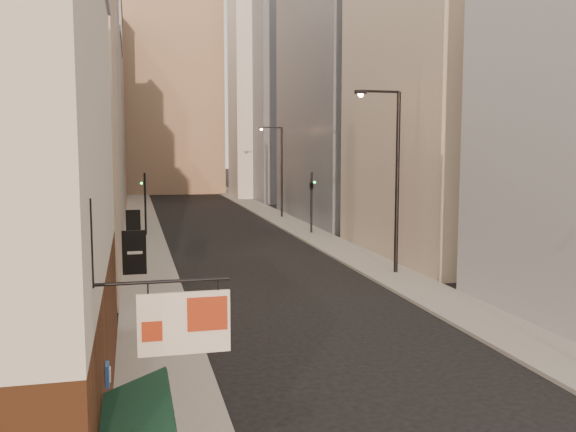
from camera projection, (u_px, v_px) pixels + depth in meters
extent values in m
cube|color=gray|center=(142.00, 219.00, 61.75)|extent=(3.00, 140.00, 0.15)
cube|color=gray|center=(273.00, 215.00, 64.82)|extent=(3.00, 140.00, 0.15)
cylinder|color=black|center=(160.00, 282.00, 10.92)|extent=(2.40, 0.06, 0.06)
cube|color=beige|center=(184.00, 323.00, 11.10)|extent=(1.60, 0.06, 1.10)
cube|color=#972A11|center=(207.00, 313.00, 11.18)|extent=(0.70, 0.10, 0.60)
cube|color=#972A11|center=(152.00, 331.00, 10.98)|extent=(0.35, 0.10, 0.35)
cube|color=black|center=(136.00, 412.00, 11.27)|extent=(1.25, 3.00, 0.52)
cube|color=blue|center=(107.00, 375.00, 14.06)|extent=(0.08, 0.40, 0.50)
cube|color=black|center=(134.00, 252.00, 21.59)|extent=(0.80, 0.08, 1.50)
cube|color=black|center=(133.00, 223.00, 31.27)|extent=(0.70, 0.08, 1.30)
cube|color=tan|center=(33.00, 128.00, 31.58)|extent=(8.00, 12.00, 16.00)
cube|color=#9A9B9F|center=(64.00, 106.00, 46.80)|extent=(8.00, 16.00, 20.00)
cube|color=#A28266|center=(82.00, 131.00, 64.34)|extent=(8.00, 18.00, 17.00)
cube|color=gray|center=(93.00, 107.00, 83.26)|extent=(8.00, 20.00, 24.00)
cube|color=tan|center=(441.00, 100.00, 40.87)|extent=(8.00, 16.00, 20.00)
cube|color=gray|center=(342.00, 82.00, 59.84)|extent=(8.00, 20.00, 26.00)
cube|color=gray|center=(319.00, 12.00, 86.95)|extent=(20.00, 22.00, 50.00)
cube|color=#A28266|center=(172.00, 99.00, 97.21)|extent=(14.00, 14.00, 28.00)
cube|color=silver|center=(261.00, 71.00, 85.95)|extent=(8.00, 8.00, 34.00)
cylinder|color=black|center=(397.00, 185.00, 35.14)|extent=(0.22, 0.22, 10.03)
cylinder|color=black|center=(380.00, 91.00, 34.27)|extent=(2.23, 0.22, 0.13)
cube|color=black|center=(361.00, 92.00, 33.97)|extent=(0.62, 0.27, 0.20)
sphere|color=#FF953F|center=(361.00, 95.00, 33.99)|extent=(0.27, 0.27, 0.27)
cylinder|color=black|center=(282.00, 173.00, 62.39)|extent=(0.20, 0.20, 8.83)
cylinder|color=black|center=(272.00, 127.00, 61.79)|extent=(1.96, 0.36, 0.12)
cube|color=black|center=(261.00, 128.00, 61.68)|extent=(0.56, 0.28, 0.18)
sphere|color=#FF953F|center=(261.00, 129.00, 61.70)|extent=(0.24, 0.24, 0.24)
cylinder|color=black|center=(145.00, 205.00, 50.19)|extent=(0.16, 0.16, 5.00)
imported|color=black|center=(145.00, 183.00, 50.00)|extent=(0.45, 0.45, 1.11)
sphere|color=#19E533|center=(141.00, 183.00, 49.94)|extent=(0.16, 0.16, 0.16)
cylinder|color=black|center=(311.00, 204.00, 51.27)|extent=(0.16, 0.16, 5.00)
imported|color=black|center=(312.00, 182.00, 51.08)|extent=(0.67, 0.67, 1.23)
sphere|color=#19E533|center=(315.00, 182.00, 51.14)|extent=(0.16, 0.16, 0.16)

